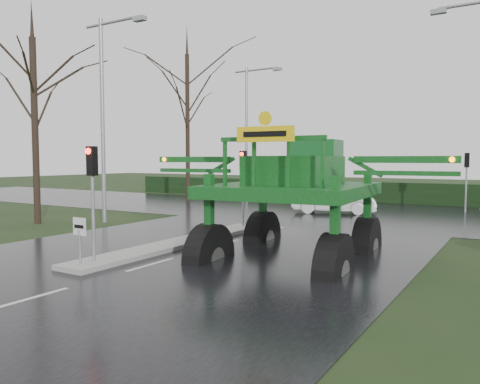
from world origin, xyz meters
The scene contains 15 objects.
ground centered at (0.00, 0.00, 0.00)m, with size 140.00×140.00×0.00m, color black.
road_main centered at (0.00, 10.00, 0.00)m, with size 14.00×80.00×0.02m, color black.
road_cross centered at (0.00, 16.00, 0.01)m, with size 80.00×12.00×0.02m, color black.
median_island centered at (-1.30, 3.00, 0.09)m, with size 1.20×10.00×0.16m, color gray.
hedge_row centered at (0.00, 24.00, 0.75)m, with size 44.00×0.90×1.50m, color black.
keep_left_sign centered at (-1.30, -1.50, 1.06)m, with size 0.50×0.07×1.35m.
traffic_signal_near centered at (-1.30, -1.01, 2.59)m, with size 0.26×0.33×3.52m.
traffic_signal_mid centered at (-1.30, 7.49, 2.59)m, with size 0.26×0.33×3.52m.
traffic_signal_far centered at (6.50, 20.01, 2.59)m, with size 0.26×0.33×3.52m.
street_light_left_near centered at (-8.19, 6.00, 5.99)m, with size 3.85×0.30×10.00m.
street_light_left_far centered at (-8.19, 20.00, 5.99)m, with size 3.85×0.30×10.00m.
tree_left_near centered at (-11.00, 4.00, 5.85)m, with size 6.30×6.30×10.85m.
tree_left_far centered at (-12.50, 18.00, 7.15)m, with size 7.70×7.70×13.26m.
crop_sprayer centered at (0.95, 1.90, 2.67)m, with size 10.09×6.58×5.64m.
white_sedan centered at (-0.01, 15.60, 0.00)m, with size 1.66×4.76×1.57m, color white.
Camera 1 is at (9.39, -10.33, 3.15)m, focal length 35.00 mm.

